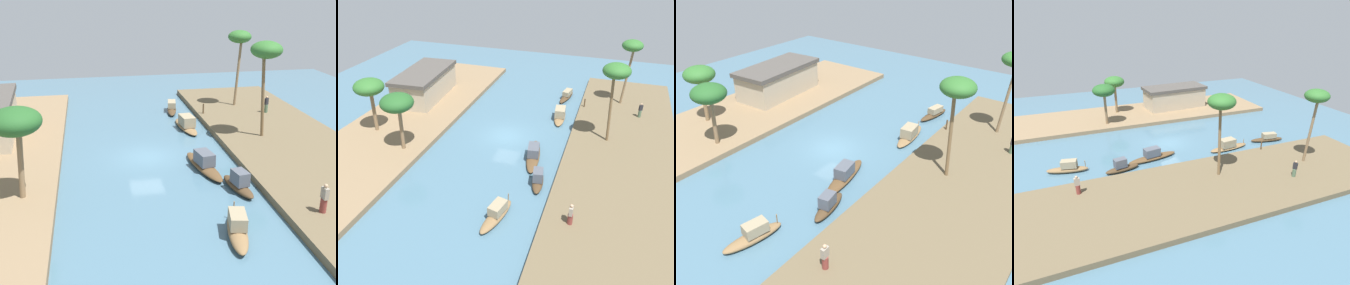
% 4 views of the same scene
% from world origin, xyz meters
% --- Properties ---
extents(river_water, '(58.77, 58.77, 0.00)m').
position_xyz_m(river_water, '(0.00, 0.00, 0.00)').
color(river_water, '#476B7F').
rests_on(river_water, ground).
extents(riverbank_left, '(36.42, 10.00, 0.49)m').
position_xyz_m(riverbank_left, '(0.00, -11.17, 0.25)').
color(riverbank_left, brown).
rests_on(riverbank_left, ground).
extents(riverbank_right, '(36.42, 10.00, 0.49)m').
position_xyz_m(riverbank_right, '(0.00, 11.17, 0.25)').
color(riverbank_right, '#846B4C').
rests_on(riverbank_right, ground).
extents(sampan_foreground, '(4.15, 1.57, 1.04)m').
position_xyz_m(sampan_foreground, '(11.24, -4.15, 0.39)').
color(sampan_foreground, '#47331E').
rests_on(sampan_foreground, river_water).
extents(sampan_near_left_bank, '(5.47, 2.00, 1.32)m').
position_xyz_m(sampan_near_left_bank, '(-3.04, -3.59, 0.44)').
color(sampan_near_left_bank, brown).
rests_on(sampan_near_left_bank, river_water).
extents(sampan_with_tall_canopy, '(4.94, 1.67, 1.27)m').
position_xyz_m(sampan_with_tall_canopy, '(5.66, -4.36, 0.46)').
color(sampan_with_tall_canopy, brown).
rests_on(sampan_with_tall_canopy, river_water).
extents(sampan_midstream, '(3.49, 1.48, 1.37)m').
position_xyz_m(sampan_midstream, '(-6.54, -4.87, 0.48)').
color(sampan_midstream, '#47331E').
rests_on(sampan_midstream, river_water).
extents(sampan_with_red_awning, '(4.02, 1.76, 1.25)m').
position_xyz_m(sampan_with_red_awning, '(-11.41, -3.07, 0.46)').
color(sampan_with_red_awning, brown).
rests_on(sampan_with_red_awning, river_water).
extents(person_on_near_bank, '(0.45, 0.45, 1.62)m').
position_xyz_m(person_on_near_bank, '(7.68, -12.63, 1.19)').
color(person_on_near_bank, '#4C664C').
rests_on(person_on_near_bank, riverbank_left).
extents(person_by_mooring, '(0.46, 0.37, 1.69)m').
position_xyz_m(person_by_mooring, '(-10.75, -8.13, 1.25)').
color(person_by_mooring, brown).
rests_on(person_by_mooring, riverbank_left).
extents(mooring_post, '(0.14, 0.14, 0.96)m').
position_xyz_m(mooring_post, '(8.44, -6.64, 0.97)').
color(mooring_post, '#4C3823').
rests_on(mooring_post, riverbank_left).
extents(palm_tree_left_near, '(2.44, 2.44, 7.57)m').
position_xyz_m(palm_tree_left_near, '(1.52, -9.52, 7.21)').
color(palm_tree_left_near, brown).
rests_on(palm_tree_left_near, riverbank_left).
extents(palm_tree_left_far, '(2.24, 2.24, 7.39)m').
position_xyz_m(palm_tree_left_far, '(10.79, -10.72, 7.04)').
color(palm_tree_left_far, '#7F6647').
rests_on(palm_tree_left_far, riverbank_left).
extents(palm_tree_right_tall, '(2.90, 2.90, 5.40)m').
position_xyz_m(palm_tree_right_tall, '(-5.92, 7.95, 5.00)').
color(palm_tree_right_tall, '#7F6647').
rests_on(palm_tree_right_tall, riverbank_right).
extents(palm_tree_right_short, '(2.86, 2.86, 5.43)m').
position_xyz_m(palm_tree_right_short, '(-3.74, 12.49, 5.03)').
color(palm_tree_right_short, '#7F6647').
rests_on(palm_tree_right_short, riverbank_right).
extents(riverside_building, '(9.81, 5.21, 3.24)m').
position_xyz_m(riverside_building, '(5.42, 12.14, 2.14)').
color(riverside_building, tan).
rests_on(riverside_building, riverbank_right).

